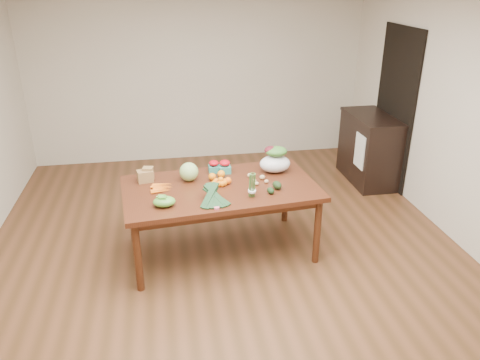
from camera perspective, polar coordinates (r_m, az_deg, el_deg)
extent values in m
plane|color=brown|center=(4.87, -1.44, -9.67)|extent=(6.00, 6.00, 0.00)
cube|color=beige|center=(7.17, -5.17, 13.03)|extent=(5.00, 0.02, 2.70)
cube|color=beige|center=(5.23, 26.80, 6.45)|extent=(0.02, 6.00, 2.70)
cube|color=#421D0F|center=(4.83, -2.34, -4.82)|extent=(2.00, 1.24, 0.75)
cube|color=black|center=(6.60, 18.32, 8.30)|extent=(0.02, 1.00, 2.10)
cube|color=black|center=(6.72, 15.43, 3.71)|extent=(0.52, 1.02, 0.94)
cube|color=white|center=(6.35, 14.38, 3.42)|extent=(0.02, 0.28, 0.45)
sphere|color=#B6D379|center=(4.77, -6.25, 1.00)|extent=(0.19, 0.19, 0.19)
sphere|color=orange|center=(4.78, -3.41, 0.41)|extent=(0.08, 0.08, 0.08)
sphere|color=orange|center=(4.84, -2.30, 0.74)|extent=(0.08, 0.08, 0.08)
sphere|color=#FF600F|center=(4.69, -1.47, -0.07)|extent=(0.07, 0.07, 0.07)
ellipsoid|color=#5FA538|center=(4.30, -9.22, -2.62)|extent=(0.21, 0.15, 0.09)
ellipsoid|color=tan|center=(4.73, 1.74, -0.11)|extent=(0.05, 0.04, 0.04)
ellipsoid|color=tan|center=(4.67, 2.03, -0.44)|extent=(0.05, 0.04, 0.04)
ellipsoid|color=tan|center=(4.81, 2.72, 0.34)|extent=(0.06, 0.05, 0.05)
ellipsoid|color=#D1BE78|center=(4.85, 1.21, 0.58)|extent=(0.05, 0.05, 0.05)
ellipsoid|color=tan|center=(4.72, 3.24, -0.17)|extent=(0.04, 0.04, 0.04)
ellipsoid|color=black|center=(4.50, 3.75, -1.31)|extent=(0.09, 0.11, 0.06)
ellipsoid|color=black|center=(4.60, 4.54, -0.63)|extent=(0.11, 0.14, 0.08)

